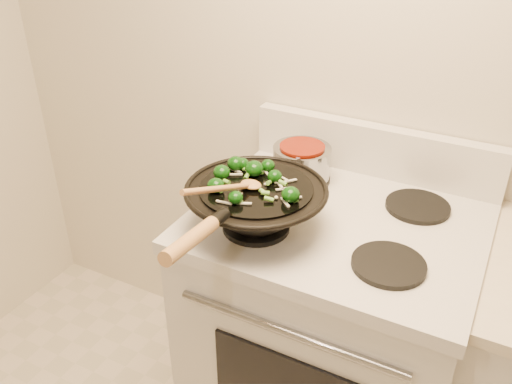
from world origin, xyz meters
The scene contains 5 objects.
stove centered at (-0.25, 1.17, 0.47)m, with size 0.78×0.67×1.08m.
wok centered at (-0.43, 1.02, 1.00)m, with size 0.37×0.62×0.20m.
stirfry centered at (-0.47, 1.04, 1.06)m, with size 0.25×0.23×0.04m.
wooden_spoon centered at (-0.46, 0.94, 1.08)m, with size 0.09×0.26×0.10m.
saucepan centered at (-0.43, 1.32, 0.99)m, with size 0.18×0.28×0.10m.
Camera 1 is at (0.12, -0.05, 1.73)m, focal length 38.00 mm.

